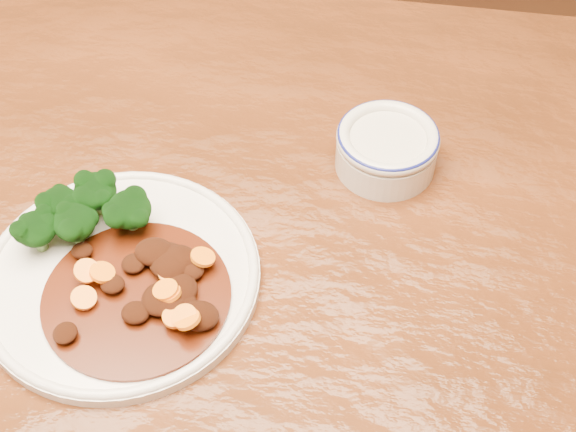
# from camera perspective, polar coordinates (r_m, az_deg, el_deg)

# --- Properties ---
(dining_table) EXTENTS (1.53, 0.95, 0.75)m
(dining_table) POSITION_cam_1_polar(r_m,az_deg,el_deg) (0.86, -10.68, -5.44)
(dining_table) COLOR #5F2B10
(dining_table) RESTS_ON ground
(dinner_plate) EXTENTS (0.26, 0.26, 0.02)m
(dinner_plate) POSITION_cam_1_polar(r_m,az_deg,el_deg) (0.77, -11.80, -4.19)
(dinner_plate) COLOR silver
(dinner_plate) RESTS_ON dining_table
(broccoli_florets) EXTENTS (0.12, 0.09, 0.05)m
(broccoli_florets) POSITION_cam_1_polar(r_m,az_deg,el_deg) (0.79, -14.41, 0.36)
(broccoli_florets) COLOR #5E8A47
(broccoli_florets) RESTS_ON dinner_plate
(mince_stew) EXTENTS (0.17, 0.17, 0.03)m
(mince_stew) POSITION_cam_1_polar(r_m,az_deg,el_deg) (0.74, -9.56, -4.99)
(mince_stew) COLOR #461507
(mince_stew) RESTS_ON dinner_plate
(dip_bowl) EXTENTS (0.11, 0.11, 0.05)m
(dip_bowl) POSITION_cam_1_polar(r_m,az_deg,el_deg) (0.84, 7.04, 4.88)
(dip_bowl) COLOR beige
(dip_bowl) RESTS_ON dining_table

